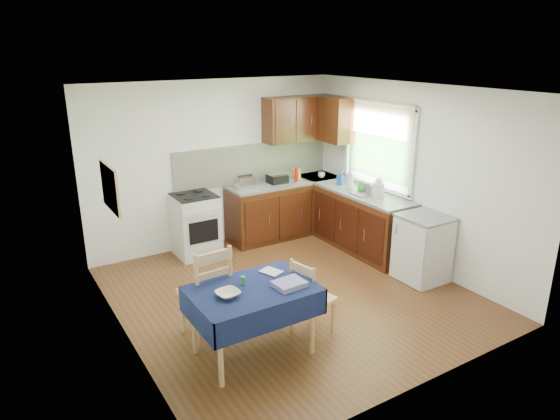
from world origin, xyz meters
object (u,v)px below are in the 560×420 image
chair_far (208,290)px  sandwich_press (277,178)px  dining_table (253,298)px  kettle (378,189)px  dish_rack (365,192)px  chair_near (310,296)px  toaster (245,182)px

chair_far → sandwich_press: bearing=-139.5°
dining_table → sandwich_press: sandwich_press is taller
chair_far → kettle: size_ratio=3.76×
dish_rack → sandwich_press: bearing=116.1°
chair_near → kettle: bearing=-70.3°
sandwich_press → dish_rack: dish_rack is taller
dining_table → chair_far: (-0.25, 0.50, -0.07)m
chair_far → sandwich_press: size_ratio=3.69×
dining_table → chair_far: bearing=106.8°
chair_far → toaster: 2.65m
chair_far → sandwich_press: (2.14, 2.14, 0.43)m
sandwich_press → kettle: kettle is taller
dining_table → chair_near: chair_near is taller
toaster → kettle: (1.42, -1.38, 0.03)m
chair_near → sandwich_press: (1.22, 2.66, 0.52)m
chair_near → toaster: 2.75m
sandwich_press → dish_rack: 1.43m
chair_near → kettle: size_ratio=3.12×
chair_far → dish_rack: dish_rack is taller
chair_far → toaster: bearing=-130.9°
chair_far → chair_near: 1.07m
toaster → sandwich_press: (0.59, 0.03, -0.02)m
chair_near → sandwich_press: size_ratio=3.06×
dining_table → toaster: 2.94m
kettle → chair_near: bearing=-148.6°
chair_near → toaster: size_ratio=3.11×
dining_table → dish_rack: size_ratio=3.20×
dining_table → kettle: size_ratio=4.31×
chair_far → chair_near: size_ratio=1.21×
dining_table → dish_rack: bearing=18.3°
chair_near → kettle: (2.05, 1.25, 0.56)m
dining_table → sandwich_press: (1.89, 2.64, 0.36)m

